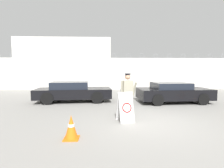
# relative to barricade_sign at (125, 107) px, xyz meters

# --- Properties ---
(ground_plane) EXTENTS (90.00, 90.00, 0.00)m
(ground_plane) POSITION_rel_barricade_sign_xyz_m (0.90, -0.15, -0.56)
(ground_plane) COLOR gray
(perimeter_wall) EXTENTS (36.00, 0.30, 3.58)m
(perimeter_wall) POSITION_rel_barricade_sign_xyz_m (0.90, 11.00, 1.01)
(perimeter_wall) COLOR silver
(perimeter_wall) RESTS_ON ground_plane
(building_block) EXTENTS (9.97, 7.27, 5.30)m
(building_block) POSITION_rel_barricade_sign_xyz_m (-5.11, 15.33, 2.09)
(building_block) COLOR silver
(building_block) RESTS_ON ground_plane
(barricade_sign) EXTENTS (0.69, 0.75, 1.13)m
(barricade_sign) POSITION_rel_barricade_sign_xyz_m (0.00, 0.00, 0.00)
(barricade_sign) COLOR white
(barricade_sign) RESTS_ON ground_plane
(security_guard) EXTENTS (0.70, 0.36, 1.82)m
(security_guard) POSITION_rel_barricade_sign_xyz_m (0.18, 0.73, 0.46)
(security_guard) COLOR #232838
(security_guard) RESTS_ON ground_plane
(traffic_cone_mid) EXTENTS (0.43, 0.43, 0.69)m
(traffic_cone_mid) POSITION_rel_barricade_sign_xyz_m (-1.75, -1.62, -0.22)
(traffic_cone_mid) COLOR orange
(traffic_cone_mid) RESTS_ON ground_plane
(parked_car_front_coupe) EXTENTS (4.67, 2.18, 1.24)m
(parked_car_front_coupe) POSITION_rel_barricade_sign_xyz_m (-2.74, 4.31, 0.07)
(parked_car_front_coupe) COLOR black
(parked_car_front_coupe) RESTS_ON ground_plane
(parked_car_rear_sedan) EXTENTS (4.30, 2.15, 1.21)m
(parked_car_rear_sedan) POSITION_rel_barricade_sign_xyz_m (3.34, 3.73, 0.06)
(parked_car_rear_sedan) COLOR black
(parked_car_rear_sedan) RESTS_ON ground_plane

